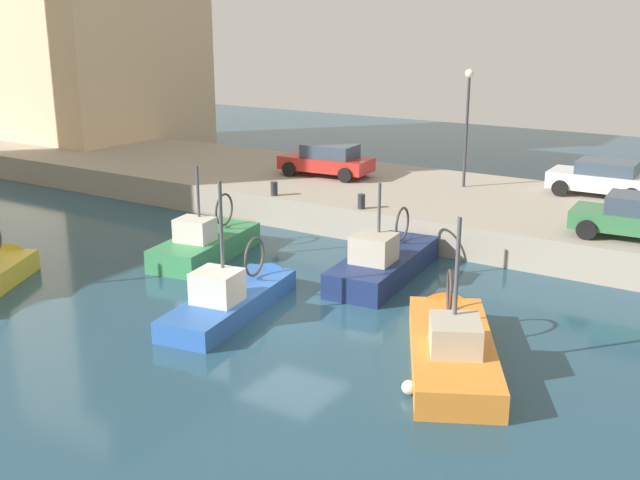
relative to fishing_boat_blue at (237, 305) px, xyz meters
The scene contains 12 objects.
water_surface 1.62m from the fishing_boat_blue, 64.48° to the right, with size 80.00×80.00×0.00m, color navy.
quay_wall 12.29m from the fishing_boat_blue, ahead, with size 9.00×56.00×1.20m, color #9E9384.
fishing_boat_blue is the anchor object (origin of this frame).
fishing_boat_orange 6.46m from the fishing_boat_blue, 87.34° to the right, with size 6.50×4.55×4.58m.
fishing_boat_green 5.37m from the fishing_boat_blue, 48.43° to the left, with size 5.69×2.60×4.10m.
fishing_boat_navy 5.49m from the fishing_boat_blue, 23.60° to the right, with size 6.38×2.38×4.00m.
parked_car_red 13.49m from the fishing_boat_blue, 21.24° to the left, with size 2.21×4.22×1.43m.
parked_car_white 16.49m from the fishing_boat_blue, 23.01° to the right, with size 2.13×3.98×1.41m.
parked_car_green 13.01m from the fishing_boat_blue, 43.38° to the right, with size 2.15×4.02×1.42m.
mooring_bollard_mid 8.18m from the fishing_boat_blue, ahead, with size 0.28×0.28×0.55m, color #2D2D33.
mooring_bollard_north 9.34m from the fishing_boat_blue, 29.43° to the left, with size 0.28×0.28×0.55m, color #2D2D33.
quay_streetlamp 14.41m from the fishing_boat_blue, ahead, with size 0.36×0.36×4.83m.
Camera 1 is at (-16.53, -11.61, 8.04)m, focal length 42.77 mm.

